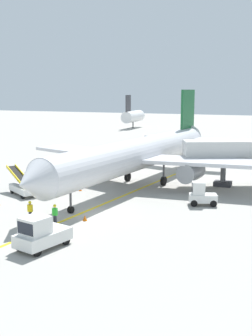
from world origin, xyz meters
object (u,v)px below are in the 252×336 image
object	(u,v)px
belt_loader_forward_hold	(23,187)
ground_crew_wing_walker	(55,215)
baggage_tug_by_cargo_door	(58,169)
ground_crew_marshaller	(30,211)
baggage_tug_near_wing	(201,195)
safety_cone_nose_right	(62,187)
airliner	(139,154)
safety_cone_wingtip_right	(80,189)
safety_cone_nose_left	(85,218)
pushback_tug	(40,234)

from	to	relation	value
belt_loader_forward_hold	ground_crew_wing_walker	bearing A→B (deg)	-42.88
baggage_tug_by_cargo_door	belt_loader_forward_hold	world-z (taller)	belt_loader_forward_hold
belt_loader_forward_hold	ground_crew_marshaller	world-z (taller)	belt_loader_forward_hold
baggage_tug_near_wing	safety_cone_nose_right	size ratio (longest dim) A/B	6.11
airliner	safety_cone_nose_right	world-z (taller)	airliner
baggage_tug_by_cargo_door	ground_crew_marshaller	size ratio (longest dim) A/B	1.60
ground_crew_wing_walker	safety_cone_wingtip_right	xyz separation A→B (m)	(-3.74, 11.08, -0.69)
belt_loader_forward_hold	safety_cone_wingtip_right	xyz separation A→B (m)	(4.33, 3.59, -0.56)
airliner	safety_cone_nose_left	world-z (taller)	airliner
pushback_tug	ground_crew_marshaller	distance (m)	5.94
pushback_tug	ground_crew_wing_walker	bearing A→B (deg)	109.53
baggage_tug_near_wing	ground_crew_marshaller	distance (m)	14.91
belt_loader_forward_hold	safety_cone_wingtip_right	bearing A→B (deg)	39.71
airliner	ground_crew_marshaller	xyz separation A→B (m)	(-3.27, -15.37, -2.51)
pushback_tug	safety_cone_wingtip_right	xyz separation A→B (m)	(-5.29, 15.46, -0.77)
safety_cone_wingtip_right	pushback_tug	bearing A→B (deg)	-71.11
ground_crew_marshaller	safety_cone_nose_right	size ratio (longest dim) A/B	3.86
pushback_tug	ground_crew_wing_walker	size ratio (longest dim) A/B	2.33
baggage_tug_by_cargo_door	safety_cone_wingtip_right	distance (m)	8.19
baggage_tug_by_cargo_door	ground_crew_wing_walker	distance (m)	19.31
ground_crew_wing_walker	ground_crew_marshaller	bearing A→B (deg)	176.07
safety_cone_nose_left	safety_cone_wingtip_right	bearing A→B (deg)	119.81
safety_cone_nose_right	safety_cone_wingtip_right	xyz separation A→B (m)	(2.08, 0.03, 0.00)
baggage_tug_near_wing	ground_crew_marshaller	world-z (taller)	baggage_tug_near_wing
baggage_tug_by_cargo_door	belt_loader_forward_hold	distance (m)	9.38
ground_crew_marshaller	safety_cone_nose_right	world-z (taller)	ground_crew_marshaller
safety_cone_nose_left	safety_cone_nose_right	world-z (taller)	same
airliner	belt_loader_forward_hold	size ratio (longest dim) A/B	7.22
belt_loader_forward_hold	safety_cone_nose_left	size ratio (longest dim) A/B	11.12
pushback_tug	ground_crew_wing_walker	world-z (taller)	pushback_tug
ground_crew_marshaller	baggage_tug_near_wing	bearing A→B (deg)	41.76
safety_cone_nose_left	ground_crew_wing_walker	bearing A→B (deg)	-124.34
safety_cone_nose_right	airliner	bearing A→B (deg)	33.26
airliner	baggage_tug_by_cargo_door	distance (m)	10.97
baggage_tug_near_wing	safety_cone_nose_right	xyz separation A→B (m)	(-14.66, 0.97, -0.71)
safety_cone_nose_right	ground_crew_marshaller	bearing A→B (deg)	-72.02
ground_crew_wing_walker	safety_cone_nose_left	world-z (taller)	ground_crew_wing_walker
baggage_tug_by_cargo_door	safety_cone_nose_left	xyz separation A→B (m)	(11.04, -14.66, -0.71)
baggage_tug_by_cargo_door	safety_cone_wingtip_right	size ratio (longest dim) A/B	6.16
baggage_tug_by_cargo_door	belt_loader_forward_hold	xyz separation A→B (m)	(1.56, -9.25, -0.15)
pushback_tug	baggage_tug_near_wing	size ratio (longest dim) A/B	1.47
ground_crew_marshaller	ground_crew_wing_walker	world-z (taller)	same
ground_crew_marshaller	safety_cone_wingtip_right	bearing A→B (deg)	97.58
safety_cone_nose_right	safety_cone_wingtip_right	world-z (taller)	same
airliner	belt_loader_forward_hold	bearing A→B (deg)	-138.41
airliner	baggage_tug_near_wing	size ratio (longest dim) A/B	13.12
pushback_tug	belt_loader_forward_hold	xyz separation A→B (m)	(-9.62, 11.87, -0.22)
ground_crew_wing_walker	safety_cone_nose_left	distance (m)	2.61
pushback_tug	ground_crew_marshaller	xyz separation A→B (m)	(-3.84, 4.54, -0.08)
baggage_tug_by_cargo_door	safety_cone_nose_right	world-z (taller)	baggage_tug_by_cargo_door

